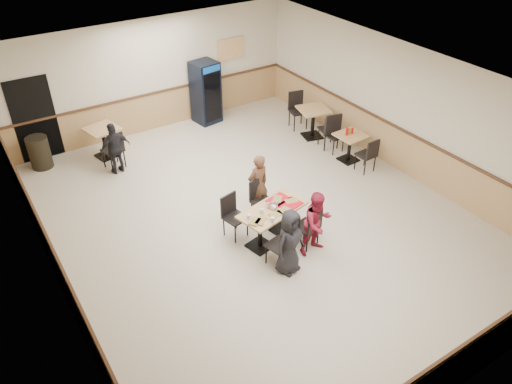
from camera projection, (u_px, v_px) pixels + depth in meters
ground at (255, 217)px, 10.53m from camera, size 10.00×10.00×0.00m
room_shell at (259, 126)px, 12.77m from camera, size 10.00×10.00×10.00m
main_table at (272, 219)px, 9.68m from camera, size 1.48×0.95×0.73m
main_chairs at (271, 221)px, 9.66m from camera, size 1.52×1.81×0.92m
diner_woman_left at (289, 242)px, 8.84m from camera, size 0.73×0.57×1.32m
diner_woman_right at (317, 223)px, 9.30m from camera, size 0.66×0.53×1.31m
diner_man_opposite at (258, 185)px, 10.30m from camera, size 0.53×0.36×1.39m
lone_diner at (115, 148)px, 11.67m from camera, size 0.78×0.40×1.28m
tabletop_clutter at (276, 208)px, 9.53m from camera, size 1.27×0.75×0.12m
side_table_near at (350, 143)px, 12.22m from camera, size 0.69×0.69×0.71m
side_table_near_chair_south at (366, 154)px, 11.83m from camera, size 0.43×0.43×0.90m
side_table_near_chair_north at (335, 135)px, 12.63m from camera, size 0.43×0.43×0.90m
side_table_far at (313, 118)px, 13.22m from camera, size 0.92×0.92×0.81m
side_table_far_chair_south at (329, 129)px, 12.78m from camera, size 0.58×0.58×1.03m
side_table_far_chair_north at (298, 111)px, 13.68m from camera, size 0.58×0.58×1.03m
condiment_caddy at (349, 131)px, 12.05m from camera, size 0.23×0.06×0.20m
back_table at (104, 138)px, 12.36m from camera, size 0.88×0.88×0.79m
back_table_chair_lone at (112, 149)px, 11.93m from camera, size 0.55×0.55×1.00m
pepsi_cooler at (206, 92)px, 13.83m from camera, size 0.74×0.75×1.74m
trash_bin at (39, 152)px, 12.00m from camera, size 0.51×0.51×0.80m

